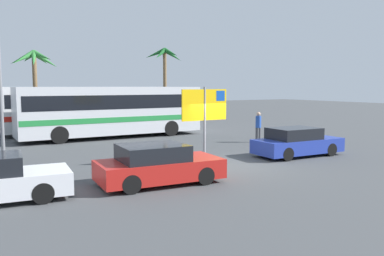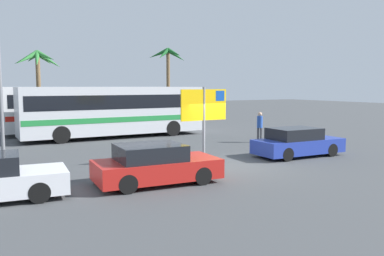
{
  "view_description": "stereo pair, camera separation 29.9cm",
  "coord_description": "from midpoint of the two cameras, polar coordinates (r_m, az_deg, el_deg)",
  "views": [
    {
      "loc": [
        -9.48,
        -13.09,
        3.24
      ],
      "look_at": [
        -0.17,
        2.71,
        1.3
      ],
      "focal_mm": 37.31,
      "sensor_mm": 36.0,
      "label": 1
    },
    {
      "loc": [
        -9.23,
        -13.24,
        3.24
      ],
      "look_at": [
        -0.17,
        2.71,
        1.3
      ],
      "focal_mm": 37.31,
      "sensor_mm": 36.0,
      "label": 2
    }
  ],
  "objects": [
    {
      "name": "car_blue",
      "position": [
        19.06,
        15.24,
        -2.03
      ],
      "size": [
        4.31,
        1.89,
        1.32
      ],
      "rotation": [
        0.0,
        0.0,
        -0.04
      ],
      "color": "#23389E",
      "rests_on": "ground"
    },
    {
      "name": "pedestrian_crossing_lot",
      "position": [
        23.2,
        10.03,
        0.49
      ],
      "size": [
        0.32,
        0.32,
        1.75
      ],
      "rotation": [
        0.0,
        0.0,
        0.72
      ],
      "color": "#4C4C51",
      "rests_on": "ground"
    },
    {
      "name": "lamp_post_left_side",
      "position": [
        16.45,
        -25.33,
        6.72
      ],
      "size": [
        0.56,
        0.2,
        6.56
      ],
      "color": "slate",
      "rests_on": "ground"
    },
    {
      "name": "bus_front_coach",
      "position": [
        25.53,
        -10.69,
        2.66
      ],
      "size": [
        11.37,
        2.55,
        3.17
      ],
      "color": "silver",
      "rests_on": "ground"
    },
    {
      "name": "car_red",
      "position": [
        13.33,
        -4.64,
        -5.25
      ],
      "size": [
        4.2,
        2.17,
        1.32
      ],
      "rotation": [
        0.0,
        0.0,
        -0.07
      ],
      "color": "red",
      "rests_on": "ground"
    },
    {
      "name": "palm_tree_seaside",
      "position": [
        36.84,
        -3.21,
        9.27
      ],
      "size": [
        3.44,
        3.6,
        6.69
      ],
      "color": "brown",
      "rests_on": "ground"
    },
    {
      "name": "ferry_sign",
      "position": [
        16.74,
        2.36,
        2.9
      ],
      "size": [
        2.2,
        0.11,
        3.2
      ],
      "rotation": [
        0.0,
        0.0,
        0.02
      ],
      "color": "gray",
      "rests_on": "ground"
    },
    {
      "name": "palm_tree_inland",
      "position": [
        31.64,
        -20.94,
        8.49
      ],
      "size": [
        3.53,
        3.77,
        5.85
      ],
      "color": "brown",
      "rests_on": "ground"
    },
    {
      "name": "ground",
      "position": [
        16.48,
        5.72,
        -5.34
      ],
      "size": [
        120.0,
        120.0,
        0.0
      ],
      "primitive_type": "plane",
      "color": "#424447"
    },
    {
      "name": "bus_rear_coach",
      "position": [
        28.83,
        -13.91,
        2.96
      ],
      "size": [
        11.37,
        2.55,
        3.17
      ],
      "color": "white",
      "rests_on": "ground"
    }
  ]
}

